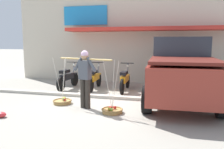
% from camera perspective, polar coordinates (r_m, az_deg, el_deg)
% --- Properties ---
extents(ground_plane, '(90.00, 90.00, 0.00)m').
position_cam_1_polar(ground_plane, '(7.54, -3.41, -6.95)').
color(ground_plane, '#9E998C').
extents(sidewalk_curb, '(20.00, 0.24, 0.10)m').
position_cam_1_polar(sidewalk_curb, '(8.17, -1.90, -5.39)').
color(sidewalk_curb, '#BAB4A5').
rests_on(sidewalk_curb, ground).
extents(fruit_vendor, '(1.78, 0.58, 1.70)m').
position_cam_1_polar(fruit_vendor, '(6.83, -6.61, -0.17)').
color(fruit_vendor, '#2D2823').
rests_on(fruit_vendor, ground).
extents(fruit_basket_left_side, '(0.59, 0.59, 1.45)m').
position_cam_1_polar(fruit_basket_left_side, '(6.50, 0.01, -8.66)').
color(fruit_basket_left_side, '#B2894C').
rests_on(fruit_basket_left_side, ground).
extents(fruit_basket_right_side, '(0.59, 0.59, 1.45)m').
position_cam_1_polar(fruit_basket_right_side, '(7.60, -12.00, -6.39)').
color(fruit_basket_right_side, '#B2894C').
rests_on(fruit_basket_right_side, ground).
extents(motorcycle_nearest_shop, '(0.54, 1.82, 1.09)m').
position_cam_1_polar(motorcycle_nearest_shop, '(9.88, -10.76, -0.81)').
color(motorcycle_nearest_shop, black).
rests_on(motorcycle_nearest_shop, ground).
extents(motorcycle_second_in_row, '(0.54, 1.82, 1.09)m').
position_cam_1_polar(motorcycle_second_in_row, '(9.58, -4.21, -0.96)').
color(motorcycle_second_in_row, black).
rests_on(motorcycle_second_in_row, ground).
extents(motorcycle_third_in_row, '(0.54, 1.82, 1.09)m').
position_cam_1_polar(motorcycle_third_in_row, '(9.22, 3.17, -1.30)').
color(motorcycle_third_in_row, black).
rests_on(motorcycle_third_in_row, ground).
extents(parked_truck, '(2.28, 4.76, 2.10)m').
position_cam_1_polar(parked_truck, '(7.95, 16.34, 1.09)').
color(parked_truck, maroon).
rests_on(parked_truck, ground).
extents(storefront_building, '(13.00, 6.00, 4.20)m').
position_cam_1_polar(storefront_building, '(13.54, 9.29, 8.59)').
color(storefront_building, beige).
rests_on(storefront_building, ground).
extents(plastic_litter_bag, '(0.28, 0.22, 0.14)m').
position_cam_1_polar(plastic_litter_bag, '(6.78, -25.46, -8.84)').
color(plastic_litter_bag, red).
rests_on(plastic_litter_bag, ground).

